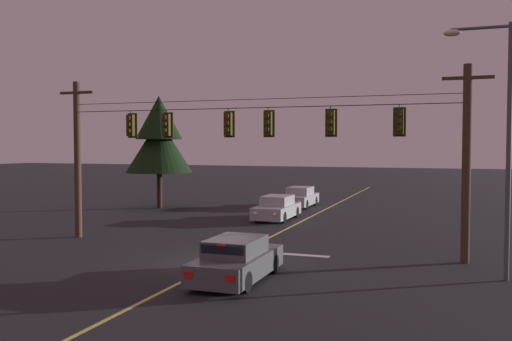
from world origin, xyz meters
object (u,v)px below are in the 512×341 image
car_oncoming_trailing (300,197)px  tree_verge_near (159,138)px  traffic_light_centre (228,124)px  car_waiting_near_lane (237,260)px  car_oncoming_lead (277,208)px  traffic_light_right_inner (268,123)px  street_lamp_corner (499,127)px  traffic_light_leftmost (131,125)px  traffic_light_rightmost (330,123)px  traffic_light_far_right (399,122)px  traffic_light_left_inner (166,125)px

car_oncoming_trailing → tree_verge_near: bearing=-155.8°
traffic_light_centre → car_waiting_near_lane: size_ratio=0.28×
car_oncoming_lead → traffic_light_right_inner: bearing=-74.8°
car_oncoming_trailing → street_lamp_corner: size_ratio=0.54×
traffic_light_leftmost → traffic_light_centre: 4.74m
car_oncoming_lead → traffic_light_rightmost: bearing=-60.9°
traffic_light_right_inner → tree_verge_near: (-11.87, 12.04, -0.40)m
traffic_light_far_right → traffic_light_leftmost: bearing=180.0°
traffic_light_centre → traffic_light_far_right: 7.00m
traffic_light_centre → traffic_light_right_inner: (1.77, 0.00, 0.00)m
car_oncoming_trailing → street_lamp_corner: (11.49, -18.45, 4.26)m
traffic_light_right_inner → car_oncoming_trailing: size_ratio=0.28×
traffic_light_centre → car_oncoming_trailing: bearing=94.2°
traffic_light_left_inner → traffic_light_far_right: 9.93m
traffic_light_far_right → street_lamp_corner: (3.30, -2.41, -0.32)m
car_oncoming_lead → traffic_light_centre: bearing=-85.6°
street_lamp_corner → traffic_light_rightmost: bearing=157.9°
car_oncoming_lead → car_waiting_near_lane: bearing=-77.6°
traffic_light_left_inner → traffic_light_centre: size_ratio=1.00×
car_waiting_near_lane → car_oncoming_trailing: 21.61m
traffic_light_rightmost → traffic_light_far_right: 2.64m
tree_verge_near → traffic_light_right_inner: bearing=-45.4°
traffic_light_leftmost → tree_verge_near: tree_verge_near is taller
traffic_light_far_right → street_lamp_corner: 4.10m
car_oncoming_lead → street_lamp_corner: (11.00, -11.51, 4.26)m
street_lamp_corner → traffic_light_left_inner: bearing=169.7°
car_waiting_near_lane → car_oncoming_trailing: bearing=99.7°
traffic_light_leftmost → car_waiting_near_lane: traffic_light_leftmost is taller
traffic_light_rightmost → car_waiting_near_lane: size_ratio=0.28×
car_oncoming_lead → car_oncoming_trailing: same height
street_lamp_corner → tree_verge_near: 25.01m
traffic_light_left_inner → street_lamp_corner: size_ratio=0.15×
traffic_light_far_right → street_lamp_corner: street_lamp_corner is taller
car_waiting_near_lane → car_oncoming_lead: size_ratio=0.98×
traffic_light_left_inner → traffic_light_rightmost: (7.29, 0.00, 0.00)m
car_oncoming_lead → car_oncoming_trailing: size_ratio=1.00×
traffic_light_leftmost → car_oncoming_trailing: 17.06m
car_waiting_near_lane → car_oncoming_lead: (-3.15, 14.35, -0.00)m
traffic_light_rightmost → tree_verge_near: bearing=140.2°
traffic_light_far_right → traffic_light_left_inner: bearing=180.0°
traffic_light_left_inner → car_oncoming_lead: 10.42m
car_oncoming_lead → traffic_light_far_right: bearing=-49.8°
traffic_light_left_inner → traffic_light_right_inner: same height
traffic_light_rightmost → car_oncoming_trailing: (-5.55, 16.04, -4.58)m
traffic_light_leftmost → car_waiting_near_lane: size_ratio=0.28×
traffic_light_centre → car_waiting_near_lane: bearing=-65.0°
car_oncoming_trailing → traffic_light_leftmost: bearing=-102.5°
car_oncoming_lead → traffic_light_left_inner: bearing=-103.8°
traffic_light_leftmost → street_lamp_corner: bearing=-9.1°
traffic_light_centre → traffic_light_right_inner: 1.77m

